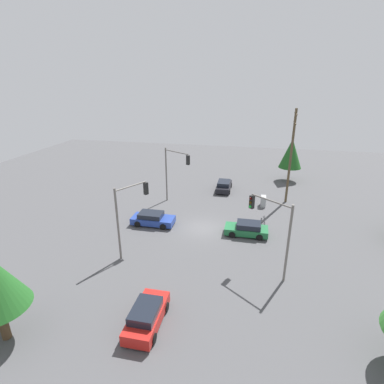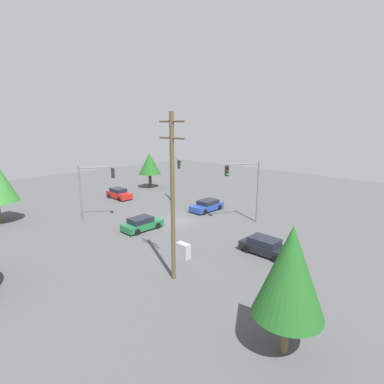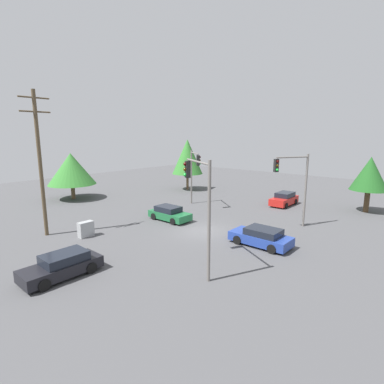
{
  "view_description": "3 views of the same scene",
  "coord_description": "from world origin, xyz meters",
  "px_view_note": "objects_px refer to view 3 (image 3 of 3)",
  "views": [
    {
      "loc": [
        26.63,
        4.45,
        14.11
      ],
      "look_at": [
        -1.13,
        -1.38,
        3.37
      ],
      "focal_mm": 28.0,
      "sensor_mm": 36.0,
      "label": 1
    },
    {
      "loc": [
        -22.77,
        21.34,
        10.39
      ],
      "look_at": [
        -1.59,
        -0.71,
        3.37
      ],
      "focal_mm": 28.0,
      "sensor_mm": 36.0,
      "label": 2
    },
    {
      "loc": [
        -18.47,
        -14.93,
        7.89
      ],
      "look_at": [
        -0.48,
        0.71,
        3.27
      ],
      "focal_mm": 28.0,
      "sensor_mm": 36.0,
      "label": 3
    }
  ],
  "objects_px": {
    "sedan_blue": "(261,237)",
    "sedan_green": "(169,214)",
    "traffic_signal_main": "(194,169)",
    "traffic_signal_aux": "(294,178)",
    "electrical_cabinet": "(86,229)",
    "traffic_signal_cross": "(199,195)",
    "sedan_dark": "(62,266)",
    "sedan_red": "(284,199)"
  },
  "relations": [
    {
      "from": "sedan_blue",
      "to": "sedan_green",
      "type": "bearing_deg",
      "value": 88.52
    },
    {
      "from": "traffic_signal_main",
      "to": "traffic_signal_aux",
      "type": "distance_m",
      "value": 11.4
    },
    {
      "from": "sedan_green",
      "to": "electrical_cabinet",
      "type": "relative_size",
      "value": 3.4
    },
    {
      "from": "traffic_signal_aux",
      "to": "traffic_signal_cross",
      "type": "bearing_deg",
      "value": 25.72
    },
    {
      "from": "sedan_green",
      "to": "traffic_signal_aux",
      "type": "bearing_deg",
      "value": 118.7
    },
    {
      "from": "electrical_cabinet",
      "to": "traffic_signal_cross",
      "type": "bearing_deg",
      "value": -82.94
    },
    {
      "from": "sedan_dark",
      "to": "sedan_red",
      "type": "distance_m",
      "value": 24.7
    },
    {
      "from": "sedan_red",
      "to": "traffic_signal_aux",
      "type": "height_order",
      "value": "traffic_signal_aux"
    },
    {
      "from": "traffic_signal_cross",
      "to": "traffic_signal_aux",
      "type": "bearing_deg",
      "value": -63.74
    },
    {
      "from": "sedan_blue",
      "to": "electrical_cabinet",
      "type": "distance_m",
      "value": 13.39
    },
    {
      "from": "sedan_blue",
      "to": "traffic_signal_main",
      "type": "bearing_deg",
      "value": 62.58
    },
    {
      "from": "sedan_blue",
      "to": "sedan_green",
      "type": "height_order",
      "value": "sedan_green"
    },
    {
      "from": "traffic_signal_main",
      "to": "traffic_signal_cross",
      "type": "bearing_deg",
      "value": -10.85
    },
    {
      "from": "traffic_signal_main",
      "to": "traffic_signal_aux",
      "type": "height_order",
      "value": "traffic_signal_aux"
    },
    {
      "from": "traffic_signal_main",
      "to": "sedan_blue",
      "type": "bearing_deg",
      "value": 10.04
    },
    {
      "from": "traffic_signal_aux",
      "to": "sedan_red",
      "type": "bearing_deg",
      "value": -122.28
    },
    {
      "from": "sedan_blue",
      "to": "sedan_green",
      "type": "relative_size",
      "value": 1.06
    },
    {
      "from": "traffic_signal_aux",
      "to": "electrical_cabinet",
      "type": "height_order",
      "value": "traffic_signal_aux"
    },
    {
      "from": "sedan_blue",
      "to": "traffic_signal_aux",
      "type": "xyz_separation_m",
      "value": [
        5.47,
        0.05,
        3.63
      ]
    },
    {
      "from": "electrical_cabinet",
      "to": "sedan_red",
      "type": "bearing_deg",
      "value": -19.46
    },
    {
      "from": "electrical_cabinet",
      "to": "traffic_signal_main",
      "type": "bearing_deg",
      "value": 0.93
    },
    {
      "from": "sedan_red",
      "to": "traffic_signal_cross",
      "type": "distance_m",
      "value": 19.61
    },
    {
      "from": "sedan_dark",
      "to": "traffic_signal_aux",
      "type": "height_order",
      "value": "traffic_signal_aux"
    },
    {
      "from": "traffic_signal_main",
      "to": "traffic_signal_aux",
      "type": "bearing_deg",
      "value": 35.11
    },
    {
      "from": "sedan_red",
      "to": "traffic_signal_main",
      "type": "xyz_separation_m",
      "value": [
        -7.03,
        7.37,
        3.51
      ]
    },
    {
      "from": "sedan_blue",
      "to": "traffic_signal_aux",
      "type": "relative_size",
      "value": 0.69
    },
    {
      "from": "sedan_dark",
      "to": "sedan_blue",
      "type": "bearing_deg",
      "value": -117.63
    },
    {
      "from": "sedan_green",
      "to": "traffic_signal_cross",
      "type": "relative_size",
      "value": 0.62
    },
    {
      "from": "sedan_dark",
      "to": "traffic_signal_main",
      "type": "height_order",
      "value": "traffic_signal_main"
    },
    {
      "from": "sedan_red",
      "to": "traffic_signal_cross",
      "type": "height_order",
      "value": "traffic_signal_cross"
    },
    {
      "from": "sedan_green",
      "to": "sedan_dark",
      "type": "xyz_separation_m",
      "value": [
        -11.9,
        -3.49,
        0.02
      ]
    },
    {
      "from": "sedan_red",
      "to": "traffic_signal_aux",
      "type": "bearing_deg",
      "value": 118.22
    },
    {
      "from": "traffic_signal_main",
      "to": "electrical_cabinet",
      "type": "relative_size",
      "value": 5.12
    },
    {
      "from": "sedan_blue",
      "to": "traffic_signal_main",
      "type": "distance_m",
      "value": 13.38
    },
    {
      "from": "traffic_signal_main",
      "to": "sedan_red",
      "type": "bearing_deg",
      "value": 81.09
    },
    {
      "from": "traffic_signal_cross",
      "to": "electrical_cabinet",
      "type": "bearing_deg",
      "value": 37.11
    },
    {
      "from": "sedan_dark",
      "to": "traffic_signal_aux",
      "type": "bearing_deg",
      "value": -109.45
    },
    {
      "from": "electrical_cabinet",
      "to": "sedan_blue",
      "type": "bearing_deg",
      "value": -57.02
    },
    {
      "from": "sedan_green",
      "to": "electrical_cabinet",
      "type": "bearing_deg",
      "value": -12.24
    },
    {
      "from": "sedan_dark",
      "to": "electrical_cabinet",
      "type": "height_order",
      "value": "sedan_dark"
    },
    {
      "from": "sedan_red",
      "to": "sedan_dark",
      "type": "bearing_deg",
      "value": 85.29
    },
    {
      "from": "sedan_dark",
      "to": "traffic_signal_cross",
      "type": "height_order",
      "value": "traffic_signal_cross"
    }
  ]
}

